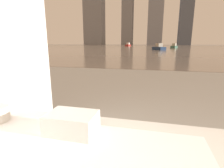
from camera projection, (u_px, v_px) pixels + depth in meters
towel_stack at (72, 123)px, 1.02m from camera, size 0.29×0.20×0.12m
harbor_water at (154, 47)px, 59.00m from camera, size 180.00×110.00×0.01m
harbor_boat_0 at (128, 45)px, 65.80m from camera, size 1.74×3.69×1.33m
harbor_boat_1 at (159, 48)px, 27.95m from camera, size 2.15×2.96×1.06m
harbor_boat_2 at (174, 46)px, 39.32m from camera, size 1.79×2.93×1.04m
skyline_tower_1 at (128, 2)px, 110.14m from camera, size 6.80×7.32×53.05m
skyline_tower_2 at (156, 11)px, 107.47m from camera, size 8.90×13.28×40.81m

